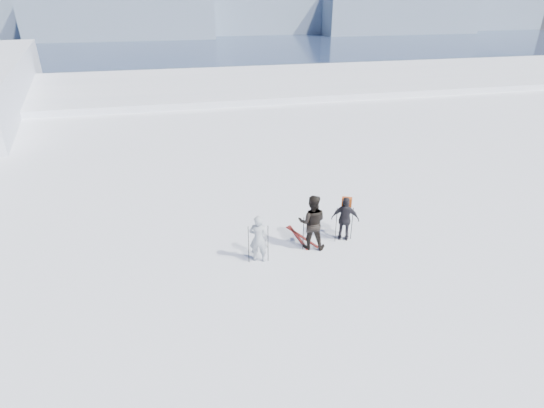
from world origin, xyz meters
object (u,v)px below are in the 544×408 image
Objects in this scene: skier_grey at (258,239)px; skier_dark at (312,222)px; skier_pack at (345,219)px; skis_loose at (300,237)px.

skier_grey is 1.88m from skier_dark.
skier_grey is at bearing 35.90° from skier_pack.
skier_grey is at bearing 30.61° from skier_dark.
skier_dark is 1.28m from skier_pack.
skier_grey is 3.15m from skier_pack.
skier_pack is at bearing -150.20° from skier_grey.
skier_pack is 0.93× the size of skis_loose.
skier_pack is 1.68m from skis_loose.
skier_dark reaches higher than skis_loose.
skier_dark is at bearing -149.68° from skier_grey.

